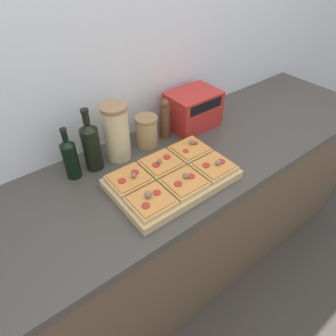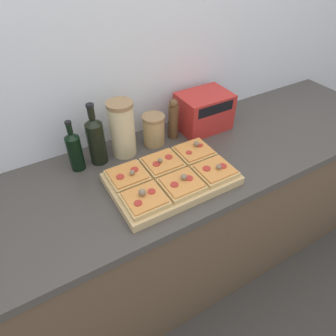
{
  "view_description": "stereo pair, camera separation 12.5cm",
  "coord_description": "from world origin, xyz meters",
  "px_view_note": "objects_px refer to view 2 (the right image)",
  "views": [
    {
      "loc": [
        -0.64,
        -0.51,
        1.75
      ],
      "look_at": [
        -0.05,
        0.25,
        0.95
      ],
      "focal_mm": 32.0,
      "sensor_mm": 36.0,
      "label": 1
    },
    {
      "loc": [
        -0.54,
        -0.58,
        1.75
      ],
      "look_at": [
        -0.05,
        0.25,
        0.95
      ],
      "focal_mm": 32.0,
      "sensor_mm": 36.0,
      "label": 2
    }
  ],
  "objects_px": {
    "wine_bottle": "(96,140)",
    "grain_jar_tall": "(122,129)",
    "grain_jar_short": "(154,130)",
    "cutting_board": "(172,179)",
    "olive_oil_bottle": "(75,150)",
    "pepper_mill": "(173,119)",
    "toaster_oven": "(204,111)"
  },
  "relations": [
    {
      "from": "grain_jar_tall",
      "to": "olive_oil_bottle",
      "type": "bearing_deg",
      "value": -180.0
    },
    {
      "from": "cutting_board",
      "to": "toaster_oven",
      "type": "height_order",
      "value": "toaster_oven"
    },
    {
      "from": "olive_oil_bottle",
      "to": "wine_bottle",
      "type": "distance_m",
      "value": 0.1
    },
    {
      "from": "cutting_board",
      "to": "grain_jar_tall",
      "type": "height_order",
      "value": "grain_jar_tall"
    },
    {
      "from": "cutting_board",
      "to": "toaster_oven",
      "type": "distance_m",
      "value": 0.48
    },
    {
      "from": "cutting_board",
      "to": "pepper_mill",
      "type": "height_order",
      "value": "pepper_mill"
    },
    {
      "from": "olive_oil_bottle",
      "to": "grain_jar_tall",
      "type": "relative_size",
      "value": 0.91
    },
    {
      "from": "olive_oil_bottle",
      "to": "pepper_mill",
      "type": "xyz_separation_m",
      "value": [
        0.49,
        0.0,
        0.0
      ]
    },
    {
      "from": "grain_jar_short",
      "to": "toaster_oven",
      "type": "xyz_separation_m",
      "value": [
        0.29,
        -0.0,
        0.02
      ]
    },
    {
      "from": "cutting_board",
      "to": "wine_bottle",
      "type": "height_order",
      "value": "wine_bottle"
    },
    {
      "from": "wine_bottle",
      "to": "toaster_oven",
      "type": "height_order",
      "value": "wine_bottle"
    },
    {
      "from": "wine_bottle",
      "to": "grain_jar_tall",
      "type": "xyz_separation_m",
      "value": [
        0.13,
        -0.0,
        0.01
      ]
    },
    {
      "from": "olive_oil_bottle",
      "to": "grain_jar_tall",
      "type": "height_order",
      "value": "grain_jar_tall"
    },
    {
      "from": "grain_jar_tall",
      "to": "grain_jar_short",
      "type": "height_order",
      "value": "grain_jar_tall"
    },
    {
      "from": "wine_bottle",
      "to": "grain_jar_short",
      "type": "relative_size",
      "value": 1.9
    },
    {
      "from": "pepper_mill",
      "to": "toaster_oven",
      "type": "height_order",
      "value": "pepper_mill"
    },
    {
      "from": "olive_oil_bottle",
      "to": "wine_bottle",
      "type": "bearing_deg",
      "value": 0.0
    },
    {
      "from": "grain_jar_tall",
      "to": "pepper_mill",
      "type": "distance_m",
      "value": 0.27
    },
    {
      "from": "grain_jar_tall",
      "to": "grain_jar_short",
      "type": "distance_m",
      "value": 0.17
    },
    {
      "from": "cutting_board",
      "to": "grain_jar_tall",
      "type": "xyz_separation_m",
      "value": [
        -0.09,
        0.29,
        0.11
      ]
    },
    {
      "from": "pepper_mill",
      "to": "toaster_oven",
      "type": "xyz_separation_m",
      "value": [
        0.18,
        -0.0,
        -0.01
      ]
    },
    {
      "from": "cutting_board",
      "to": "grain_jar_short",
      "type": "distance_m",
      "value": 0.31
    },
    {
      "from": "olive_oil_bottle",
      "to": "grain_jar_tall",
      "type": "xyz_separation_m",
      "value": [
        0.23,
        0.0,
        0.03
      ]
    },
    {
      "from": "olive_oil_bottle",
      "to": "toaster_oven",
      "type": "bearing_deg",
      "value": -0.07
    },
    {
      "from": "wine_bottle",
      "to": "grain_jar_short",
      "type": "height_order",
      "value": "wine_bottle"
    },
    {
      "from": "olive_oil_bottle",
      "to": "pepper_mill",
      "type": "bearing_deg",
      "value": 0.0
    },
    {
      "from": "olive_oil_bottle",
      "to": "toaster_oven",
      "type": "height_order",
      "value": "olive_oil_bottle"
    },
    {
      "from": "wine_bottle",
      "to": "grain_jar_short",
      "type": "distance_m",
      "value": 0.29
    },
    {
      "from": "grain_jar_tall",
      "to": "grain_jar_short",
      "type": "bearing_deg",
      "value": 0.0
    },
    {
      "from": "cutting_board",
      "to": "wine_bottle",
      "type": "distance_m",
      "value": 0.37
    },
    {
      "from": "grain_jar_tall",
      "to": "wine_bottle",
      "type": "bearing_deg",
      "value": 180.0
    },
    {
      "from": "toaster_oven",
      "to": "pepper_mill",
      "type": "bearing_deg",
      "value": 179.73
    }
  ]
}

